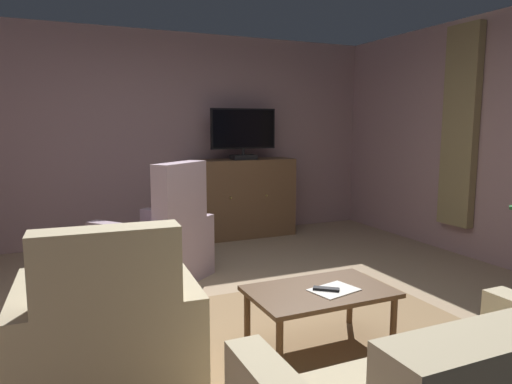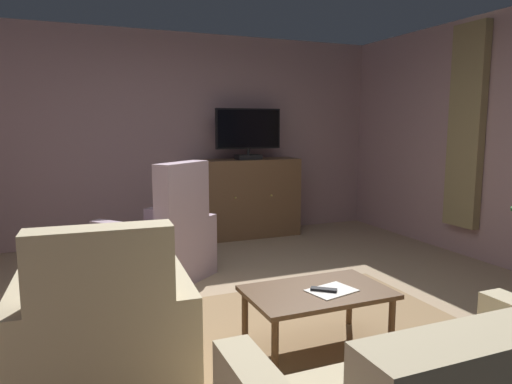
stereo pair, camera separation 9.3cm
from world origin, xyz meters
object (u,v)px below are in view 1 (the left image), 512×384
coffee_table (320,296)px  tv_remote (326,289)px  tv_cabinet (242,200)px  cat (62,319)px  folded_newspaper (334,290)px  television (243,132)px  armchair_facing_sofa (109,340)px  armchair_by_fireplace (159,245)px

coffee_table → tv_remote: 0.07m
tv_cabinet → cat: (-2.31, -2.23, -0.38)m
coffee_table → folded_newspaper: (0.08, -0.05, 0.05)m
television → tv_remote: 3.38m
tv_remote → armchair_facing_sofa: 1.37m
tv_remote → armchair_facing_sofa: armchair_facing_sofa is taller
television → cat: television is taller
television → folded_newspaper: television is taller
tv_remote → cat: 1.89m
folded_newspaper → armchair_facing_sofa: 1.42m
armchair_by_fireplace → coffee_table: bearing=-69.9°
coffee_table → armchair_facing_sofa: 1.34m
armchair_facing_sofa → tv_cabinet: bearing=56.5°
folded_newspaper → armchair_facing_sofa: bearing=164.6°
television → cat: (-2.31, -2.18, -1.27)m
folded_newspaper → armchair_facing_sofa: (-1.42, 0.06, -0.09)m
tv_cabinet → folded_newspaper: size_ratio=4.64×
television → folded_newspaper: (-0.67, -3.17, -0.97)m
armchair_by_fireplace → cat: size_ratio=1.75×
armchair_facing_sofa → cat: (-0.22, 0.93, -0.21)m
coffee_table → armchair_by_fireplace: (-0.67, 1.83, -0.02)m
tv_remote → armchair_by_fireplace: 1.99m
tv_remote → cat: bearing=-173.2°
tv_cabinet → armchair_by_fireplace: (-1.42, -1.34, -0.15)m
armchair_by_fireplace → tv_cabinet: bearing=43.4°
television → coffee_table: bearing=-103.5°
armchair_facing_sofa → armchair_by_fireplace: bearing=69.7°
folded_newspaper → armchair_facing_sofa: size_ratio=0.30×
tv_cabinet → armchair_by_fireplace: bearing=-136.6°
television → armchair_facing_sofa: (-2.09, -3.11, -1.07)m
tv_remote → coffee_table: bearing=158.5°
tv_cabinet → tv_remote: (-0.72, -3.21, -0.07)m
television → armchair_by_fireplace: 2.18m
tv_cabinet → armchair_by_fireplace: armchair_by_fireplace is taller
television → coffee_table: television is taller
television → tv_remote: bearing=-102.9°
coffee_table → armchair_by_fireplace: bearing=110.1°
armchair_by_fireplace → tv_remote: bearing=-69.7°
tv_cabinet → coffee_table: bearing=-103.3°
television → armchair_facing_sofa: size_ratio=0.87×
television → tv_cabinet: bearing=90.0°
armchair_facing_sofa → cat: armchair_facing_sofa is taller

